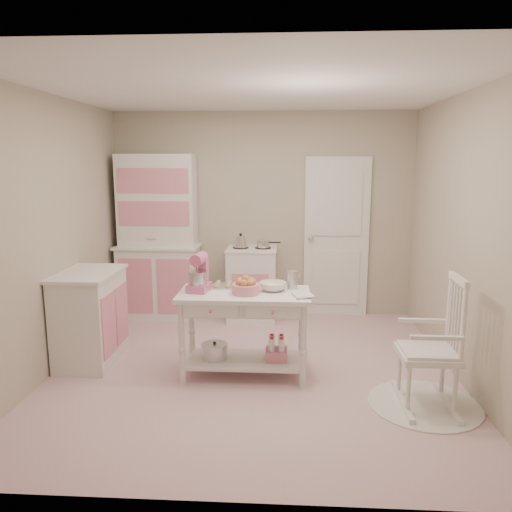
{
  "coord_description": "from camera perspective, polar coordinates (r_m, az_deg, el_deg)",
  "views": [
    {
      "loc": [
        0.29,
        -4.5,
        1.98
      ],
      "look_at": [
        0.0,
        0.4,
        1.04
      ],
      "focal_mm": 35.0,
      "sensor_mm": 36.0,
      "label": 1
    }
  ],
  "objects": [
    {
      "name": "stove",
      "position": [
        6.31,
        -0.47,
        -3.16
      ],
      "size": [
        0.62,
        0.57,
        0.92
      ],
      "primitive_type": "cube",
      "color": "white",
      "rests_on": "ground"
    },
    {
      "name": "stand_mixer",
      "position": [
        4.61,
        -6.57,
        -1.96
      ],
      "size": [
        0.24,
        0.31,
        0.34
      ],
      "primitive_type": "cube",
      "rotation": [
        0.0,
        0.0,
        -0.15
      ],
      "color": "#DB5C90",
      "rests_on": "work_table"
    },
    {
      "name": "lace_rug",
      "position": [
        4.52,
        18.68,
        -15.76
      ],
      "size": [
        0.92,
        0.92,
        0.01
      ],
      "primitive_type": "cylinder",
      "color": "white",
      "rests_on": "ground"
    },
    {
      "name": "mixing_bowl",
      "position": [
        4.63,
        1.93,
        -3.49
      ],
      "size": [
        0.25,
        0.25,
        0.08
      ],
      "primitive_type": "imported",
      "color": "white",
      "rests_on": "work_table"
    },
    {
      "name": "hutch",
      "position": [
        6.44,
        -11.17,
        2.17
      ],
      "size": [
        1.06,
        0.5,
        2.08
      ],
      "primitive_type": "cube",
      "color": "white",
      "rests_on": "ground"
    },
    {
      "name": "rocking_chair",
      "position": [
        4.31,
        19.12,
        -9.24
      ],
      "size": [
        0.49,
        0.73,
        1.1
      ],
      "primitive_type": "cube",
      "rotation": [
        0.0,
        0.0,
        -0.01
      ],
      "color": "white",
      "rests_on": "ground"
    },
    {
      "name": "recipe_book",
      "position": [
        4.44,
        4.32,
        -4.52
      ],
      "size": [
        0.21,
        0.26,
        0.02
      ],
      "primitive_type": "imported",
      "rotation": [
        0.0,
        0.0,
        0.23
      ],
      "color": "white",
      "rests_on": "work_table"
    },
    {
      "name": "room_shell",
      "position": [
        4.53,
        -0.33,
        6.56
      ],
      "size": [
        3.84,
        3.84,
        2.62
      ],
      "color": "#CC808F",
      "rests_on": "ground"
    },
    {
      "name": "metal_pitcher",
      "position": [
        4.7,
        4.16,
        -2.74
      ],
      "size": [
        0.1,
        0.1,
        0.17
      ],
      "primitive_type": "cylinder",
      "color": "silver",
      "rests_on": "work_table"
    },
    {
      "name": "bread_basket",
      "position": [
        4.52,
        -1.17,
        -3.79
      ],
      "size": [
        0.25,
        0.25,
        0.09
      ],
      "primitive_type": "cylinder",
      "color": "pink",
      "rests_on": "work_table"
    },
    {
      "name": "work_table",
      "position": [
        4.7,
        -1.34,
        -8.89
      ],
      "size": [
        1.2,
        0.6,
        0.8
      ],
      "primitive_type": "cube",
      "color": "white",
      "rests_on": "ground"
    },
    {
      "name": "door",
      "position": [
        6.48,
        9.17,
        2.11
      ],
      "size": [
        0.82,
        0.05,
        2.04
      ],
      "primitive_type": "cube",
      "color": "white",
      "rests_on": "ground"
    },
    {
      "name": "base_cabinet",
      "position": [
        5.24,
        -18.42,
        -6.65
      ],
      "size": [
        0.54,
        0.84,
        0.92
      ],
      "primitive_type": "cube",
      "color": "white",
      "rests_on": "ground"
    },
    {
      "name": "cookie_tray",
      "position": [
        4.76,
        -2.99,
        -3.49
      ],
      "size": [
        0.34,
        0.24,
        0.02
      ],
      "primitive_type": "cube",
      "color": "silver",
      "rests_on": "work_table"
    }
  ]
}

